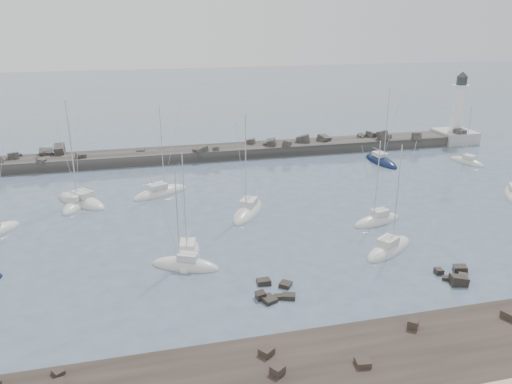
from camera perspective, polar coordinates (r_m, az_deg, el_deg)
The scene contains 16 objects.
ground at distance 55.96m, azimuth 3.49°, elevation -6.05°, with size 400.00×400.00×0.00m, color #485B70.
rock_shelf at distance 38.66m, azimuth 13.51°, elevation -19.71°, with size 140.00×12.00×2.02m.
rock_cluster_near at distance 46.96m, azimuth 1.94°, elevation -11.36°, with size 4.11×4.86×1.36m.
rock_cluster_far at distance 52.87m, azimuth 22.07°, elevation -8.98°, with size 3.70×3.94×1.52m.
breakwater at distance 89.68m, azimuth -8.41°, elevation 3.92°, with size 115.00×6.96×5.18m.
lighthouse at distance 108.33m, azimuth 21.86°, elevation 6.95°, with size 7.00×7.00×14.60m.
sailboat_1 at distance 72.04m, azimuth -19.35°, elevation -1.06°, with size 8.38×9.16×15.02m.
sailboat_3 at distance 71.31m, azimuth -19.82°, elevation -1.33°, with size 4.51×8.21×12.52m.
sailboat_4 at distance 72.59m, azimuth -10.87°, elevation -0.13°, with size 8.94×6.53×13.74m.
sailboat_5 at distance 51.66m, azimuth -8.06°, elevation -8.34°, with size 7.36×5.03×11.45m.
sailboat_6 at distance 64.44m, azimuth -0.94°, elevation -2.31°, with size 6.87×8.94×14.03m.
sailboat_7 at distance 56.41m, azimuth 14.95°, elevation -6.35°, with size 8.04×6.40×12.71m.
sailboat_8 at distance 89.43m, azimuth 14.08°, elevation 3.38°, with size 3.57×9.17×14.14m.
sailboat_9 at distance 63.43m, azimuth 13.68°, elevation -3.27°, with size 7.34×4.00×11.35m.
sailboat_10 at distance 93.84m, azimuth 22.94°, elevation 3.15°, with size 4.06×7.02×10.76m.
sailboat_14 at distance 53.88m, azimuth -7.81°, elevation -7.12°, with size 3.92×8.27×12.52m.
Camera 1 is at (-15.24, -48.13, 24.15)m, focal length 35.00 mm.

